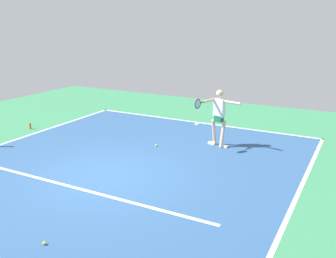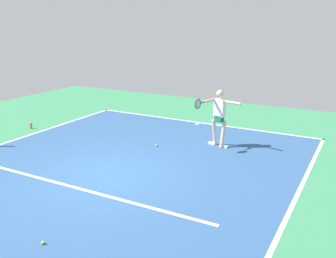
{
  "view_description": "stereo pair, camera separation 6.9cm",
  "coord_description": "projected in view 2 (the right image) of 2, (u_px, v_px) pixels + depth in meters",
  "views": [
    {
      "loc": [
        -5.57,
        7.07,
        3.81
      ],
      "look_at": [
        -0.83,
        -1.81,
        0.9
      ],
      "focal_mm": 40.01,
      "sensor_mm": 36.0,
      "label": 1
    },
    {
      "loc": [
        -5.63,
        7.04,
        3.81
      ],
      "look_at": [
        -0.83,
        -1.81,
        0.9
      ],
      "focal_mm": 40.01,
      "sensor_mm": 36.0,
      "label": 2
    }
  ],
  "objects": [
    {
      "name": "water_bottle",
      "position": [
        31.0,
        126.0,
        13.73
      ],
      "size": [
        0.07,
        0.07,
        0.22
      ],
      "primitive_type": "cylinder",
      "color": "#D84C1E",
      "rests_on": "ground_plane"
    },
    {
      "name": "court_surface",
      "position": [
        106.0,
        175.0,
        9.58
      ],
      "size": [
        9.14,
        11.93,
        0.0
      ],
      "primitive_type": "cube",
      "color": "#2D5484",
      "rests_on": "ground_plane"
    },
    {
      "name": "court_line_service",
      "position": [
        82.0,
        189.0,
        8.8
      ],
      "size": [
        6.86,
        0.1,
        0.01
      ],
      "primitive_type": "cube",
      "color": "white",
      "rests_on": "ground_plane"
    },
    {
      "name": "ground_plane",
      "position": [
        106.0,
        176.0,
        9.58
      ],
      "size": [
        20.46,
        20.46,
        0.0
      ],
      "primitive_type": "plane",
      "color": "#388456"
    },
    {
      "name": "tennis_player",
      "position": [
        219.0,
        114.0,
        11.55
      ],
      "size": [
        1.11,
        1.17,
        1.81
      ],
      "rotation": [
        0.0,
        0.0,
        -0.21
      ],
      "color": "beige",
      "rests_on": "ground_plane"
    },
    {
      "name": "tennis_ball_by_sideline",
      "position": [
        43.0,
        243.0,
        6.62
      ],
      "size": [
        0.07,
        0.07,
        0.07
      ],
      "primitive_type": "sphere",
      "color": "#CCE033",
      "rests_on": "ground_plane"
    },
    {
      "name": "court_line_baseline_near",
      "position": [
        200.0,
        123.0,
        14.58
      ],
      "size": [
        9.14,
        0.1,
        0.01
      ],
      "primitive_type": "cube",
      "color": "white",
      "rests_on": "ground_plane"
    },
    {
      "name": "court_line_centre_mark",
      "position": [
        197.0,
        124.0,
        14.41
      ],
      "size": [
        0.1,
        0.3,
        0.01
      ],
      "primitive_type": "cube",
      "color": "white",
      "rests_on": "ground_plane"
    },
    {
      "name": "tennis_ball_near_player",
      "position": [
        156.0,
        145.0,
        11.81
      ],
      "size": [
        0.07,
        0.07,
        0.07
      ],
      "primitive_type": "sphere",
      "color": "#CCE033",
      "rests_on": "ground_plane"
    },
    {
      "name": "court_line_sideline_left",
      "position": [
        286.0,
        218.0,
        7.51
      ],
      "size": [
        0.1,
        11.93,
        0.01
      ],
      "primitive_type": "cube",
      "color": "white",
      "rests_on": "ground_plane"
    }
  ]
}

